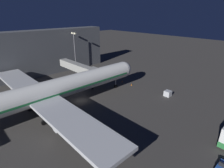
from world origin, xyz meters
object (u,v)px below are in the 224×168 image
Objects in this scene: traffic_cone_nose_port at (131,85)px; traffic_cone_nose_starboard at (122,81)px; apron_floodlight_mast at (75,49)px; airliner_at_gate at (41,94)px; jet_bridge at (80,68)px; pushback_tug at (223,168)px; baggage_container_near_belt at (168,93)px.

traffic_cone_nose_starboard is at bearing 0.00° from traffic_cone_nose_port.
airliner_at_gate is at bearing 134.62° from apron_floodlight_mast.
apron_floodlight_mast is 29.15× the size of traffic_cone_nose_starboard.
airliner_at_gate is 3.87× the size of apron_floodlight_mast.
traffic_cone_nose_starboard is (-8.82, -11.84, -5.43)m from jet_bridge.
pushback_tug reaches higher than baggage_container_near_belt.
traffic_cone_nose_port is (-2.20, -30.28, -5.26)m from airliner_at_gate.
pushback_tug is 4.96× the size of traffic_cone_nose_starboard.
airliner_at_gate is at bearing 94.16° from traffic_cone_nose_starboard.
baggage_container_near_belt is 3.37× the size of traffic_cone_nose_port.
pushback_tug is (-61.43, 12.63, -8.64)m from apron_floodlight_mast.
baggage_container_near_belt is at bearing -41.98° from pushback_tug.
apron_floodlight_mast is (25.50, -25.84, 3.88)m from airliner_at_gate.
jet_bridge is (11.02, -18.44, 0.16)m from airliner_at_gate.
traffic_cone_nose_port is (-13.22, -11.84, -5.43)m from jet_bridge.
pushback_tug is (-35.93, -13.21, -4.76)m from airliner_at_gate.
apron_floodlight_mast reaches higher than jet_bridge.
baggage_container_near_belt is 13.16m from traffic_cone_nose_port.
jet_bridge is 16.68m from apron_floodlight_mast.
airliner_at_gate reaches higher than baggage_container_near_belt.
apron_floodlight_mast is 5.88× the size of pushback_tug.
traffic_cone_nose_port is (33.73, -17.07, -0.51)m from pushback_tug.
pushback_tug is at bearing 153.16° from traffic_cone_nose_port.
traffic_cone_nose_port is at bearing -138.16° from jet_bridge.
baggage_container_near_belt is at bearing -175.00° from traffic_cone_nose_starboard.
pushback_tug reaches higher than traffic_cone_nose_port.
jet_bridge is at bearing 152.94° from apron_floodlight_mast.
traffic_cone_nose_port is at bearing -170.89° from apron_floodlight_mast.
pushback_tug reaches higher than traffic_cone_nose_starboard.
traffic_cone_nose_port is (13.06, 1.53, -0.56)m from baggage_container_near_belt.
pushback_tug is at bearing 173.64° from jet_bridge.
jet_bridge is 1.27× the size of apron_floodlight_mast.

